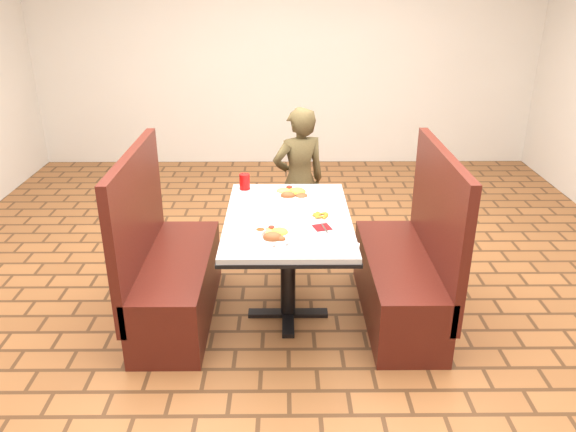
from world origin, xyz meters
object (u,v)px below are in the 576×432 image
Objects in this scene: plantain_plate at (321,216)px; red_tumbler at (245,182)px; dining_table at (288,230)px; booth_bench_right at (406,273)px; booth_bench_left at (169,274)px; diner_person at (299,181)px; far_dinner_plate at (293,192)px; near_dinner_plate at (274,233)px.

plantain_plate is 0.74m from red_tumbler.
booth_bench_right is at bearing 0.00° from dining_table.
diner_person reaches higher than booth_bench_left.
booth_bench_right is 0.97× the size of diner_person.
dining_table is 4.06× the size of far_dinner_plate.
far_dinner_plate is (-0.06, -0.67, 0.16)m from diner_person.
booth_bench_left is 7.48× the size of plantain_plate.
booth_bench_right is at bearing 104.08° from diner_person.
red_tumbler reaches higher than plantain_plate.
booth_bench_right reaches higher than near_dinner_plate.
near_dinner_plate reaches higher than dining_table.
near_dinner_plate is (-0.89, -0.32, 0.45)m from booth_bench_right.
dining_table is 0.98× the size of diner_person.
near_dinner_plate is (-0.09, -0.32, 0.12)m from dining_table.
diner_person is (0.10, 1.04, -0.04)m from dining_table.
booth_bench_left is at bearing 155.83° from near_dinner_plate.
dining_table is at bearing -95.51° from far_dinner_plate.
booth_bench_right is at bearing 19.81° from near_dinner_plate.
diner_person is 7.68× the size of plantain_plate.
dining_table is 0.86m from booth_bench_left.
red_tumbler reaches higher than far_dinner_plate.
red_tumbler reaches higher than near_dinner_plate.
booth_bench_right is 4.02× the size of far_dinner_plate.
booth_bench_right is at bearing -24.25° from red_tumbler.
diner_person is at bearing 49.09° from booth_bench_left.
dining_table is 7.56× the size of plantain_plate.
dining_table is at bearing 180.00° from booth_bench_right.
dining_table is at bearing 74.67° from near_dinner_plate.
far_dinner_plate is at bearing 84.49° from dining_table.
red_tumbler is (-1.11, 0.50, 0.48)m from booth_bench_right.
near_dinner_plate is 1.63× the size of plantain_plate.
dining_table is 1.01× the size of booth_bench_right.
plantain_plate is at bearing 44.05° from near_dinner_plate.
red_tumbler is (-0.34, 0.14, 0.03)m from far_dinner_plate.
far_dinner_plate is (0.83, 0.36, 0.45)m from booth_bench_left.
booth_bench_left is at bearing 178.16° from plantain_plate.
booth_bench_right is 1.04m from near_dinner_plate.
booth_bench_left is 1.01m from far_dinner_plate.
dining_table is 0.35m from near_dinner_plate.
plantain_plate is at bearing 75.93° from diner_person.
plantain_plate is (0.21, -0.03, 0.11)m from dining_table.
booth_bench_right reaches higher than far_dinner_plate.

